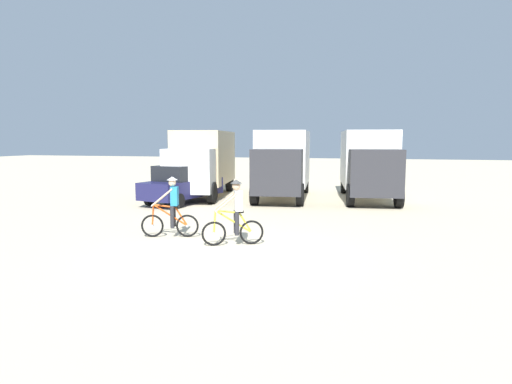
{
  "coord_description": "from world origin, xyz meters",
  "views": [
    {
      "loc": [
        3.57,
        -10.57,
        2.9
      ],
      "look_at": [
        -0.35,
        4.15,
        1.1
      ],
      "focal_mm": 30.98,
      "sensor_mm": 36.0,
      "label": 1
    }
  ],
  "objects_px": {
    "box_truck_tan_camper": "(203,160)",
    "sedan_parked": "(182,184)",
    "box_truck_white_box": "(368,161)",
    "cyclist_cowboy_hat": "(235,215)",
    "box_truck_avon_van": "(283,161)",
    "cyclist_orange_shirt": "(171,209)"
  },
  "relations": [
    {
      "from": "box_truck_white_box",
      "to": "sedan_parked",
      "type": "relative_size",
      "value": 1.55
    },
    {
      "from": "box_truck_avon_van",
      "to": "box_truck_white_box",
      "type": "distance_m",
      "value": 4.18
    },
    {
      "from": "box_truck_tan_camper",
      "to": "cyclist_orange_shirt",
      "type": "height_order",
      "value": "box_truck_tan_camper"
    },
    {
      "from": "box_truck_tan_camper",
      "to": "sedan_parked",
      "type": "distance_m",
      "value": 2.94
    },
    {
      "from": "cyclist_orange_shirt",
      "to": "box_truck_tan_camper",
      "type": "bearing_deg",
      "value": 106.21
    },
    {
      "from": "cyclist_cowboy_hat",
      "to": "box_truck_avon_van",
      "type": "bearing_deg",
      "value": 94.01
    },
    {
      "from": "box_truck_avon_van",
      "to": "cyclist_orange_shirt",
      "type": "xyz_separation_m",
      "value": [
        -1.41,
        -9.8,
        -1.03
      ]
    },
    {
      "from": "sedan_parked",
      "to": "cyclist_cowboy_hat",
      "type": "height_order",
      "value": "cyclist_cowboy_hat"
    },
    {
      "from": "box_truck_white_box",
      "to": "cyclist_cowboy_hat",
      "type": "bearing_deg",
      "value": -107.47
    },
    {
      "from": "box_truck_avon_van",
      "to": "sedan_parked",
      "type": "distance_m",
      "value": 5.28
    },
    {
      "from": "box_truck_white_box",
      "to": "cyclist_cowboy_hat",
      "type": "relative_size",
      "value": 3.83
    },
    {
      "from": "cyclist_orange_shirt",
      "to": "sedan_parked",
      "type": "bearing_deg",
      "value": 111.99
    },
    {
      "from": "box_truck_tan_camper",
      "to": "box_truck_white_box",
      "type": "relative_size",
      "value": 1.01
    },
    {
      "from": "box_truck_tan_camper",
      "to": "box_truck_white_box",
      "type": "distance_m",
      "value": 8.34
    },
    {
      "from": "sedan_parked",
      "to": "cyclist_orange_shirt",
      "type": "bearing_deg",
      "value": -68.01
    },
    {
      "from": "box_truck_white_box",
      "to": "cyclist_cowboy_hat",
      "type": "height_order",
      "value": "box_truck_white_box"
    },
    {
      "from": "cyclist_cowboy_hat",
      "to": "cyclist_orange_shirt",
      "type": "bearing_deg",
      "value": 167.36
    },
    {
      "from": "box_truck_tan_camper",
      "to": "sedan_parked",
      "type": "relative_size",
      "value": 1.57
    },
    {
      "from": "box_truck_avon_van",
      "to": "cyclist_cowboy_hat",
      "type": "distance_m",
      "value": 10.36
    },
    {
      "from": "box_truck_tan_camper",
      "to": "sedan_parked",
      "type": "height_order",
      "value": "box_truck_tan_camper"
    },
    {
      "from": "box_truck_avon_van",
      "to": "cyclist_orange_shirt",
      "type": "bearing_deg",
      "value": -98.21
    },
    {
      "from": "box_truck_tan_camper",
      "to": "box_truck_white_box",
      "type": "bearing_deg",
      "value": 6.87
    }
  ]
}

